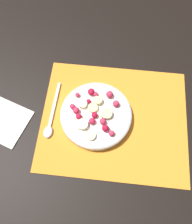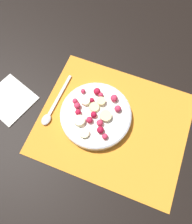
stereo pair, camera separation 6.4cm
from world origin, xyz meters
TOP-DOWN VIEW (x-y plane):
  - ground_plane at (0.00, 0.00)m, footprint 3.00×3.00m
  - placemat at (0.00, 0.00)m, footprint 0.45×0.37m
  - fruit_bowl at (0.06, -0.00)m, footprint 0.21×0.21m
  - spoon at (0.19, 0.03)m, footprint 0.03×0.19m
  - napkin at (0.34, 0.04)m, footprint 0.18×0.17m

SIDE VIEW (x-z plane):
  - ground_plane at x=0.00m, z-range 0.00..0.00m
  - placemat at x=0.00m, z-range 0.00..0.01m
  - napkin at x=0.34m, z-range 0.00..0.01m
  - spoon at x=0.19m, z-range 0.01..0.01m
  - fruit_bowl at x=0.06m, z-range 0.00..0.05m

